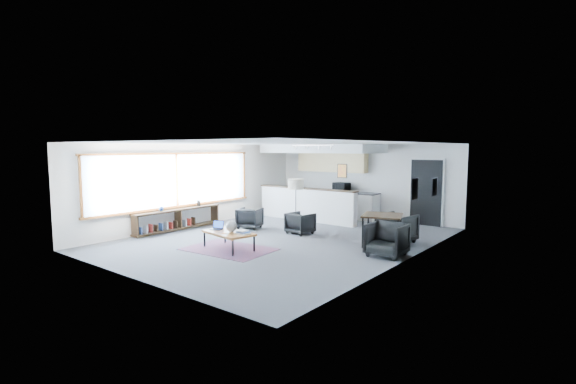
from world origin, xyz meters
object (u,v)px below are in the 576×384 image
Objects in this scene: floor_lamp at (296,186)px; dining_table at (383,217)px; book_stack at (243,232)px; ceramic_pot at (232,226)px; dining_chair_far at (397,229)px; laptop at (217,227)px; armchair_left at (250,217)px; armchair_right at (300,222)px; dining_chair_near at (387,241)px; microwave at (341,186)px; coffee_table at (229,233)px.

dining_table is (2.67, 0.10, -0.65)m from floor_lamp.
dining_table is (2.33, 2.63, 0.25)m from book_stack.
ceramic_pot is 4.31m from dining_chair_far.
laptop is at bearing -103.10° from floor_lamp.
dining_chair_far reaches higher than armchair_left.
dining_chair_far is at bearing -160.08° from armchair_right.
dining_chair_near is 5.59m from microwave.
dining_table reaches higher than coffee_table.
dining_chair_near is (2.86, 1.76, -0.12)m from book_stack.
ceramic_pot is 0.38× the size of dining_chair_near.
dining_table is (4.23, 0.39, 0.38)m from armchair_left.
ceramic_pot is at bearing 179.99° from book_stack.
dining_chair_far is at bearing 52.68° from book_stack.
microwave is at bearing 98.36° from floor_lamp.
book_stack is 0.45× the size of armchair_right.
armchair_right is at bearing -178.01° from dining_table.
dining_chair_far is at bearing 77.68° from dining_table.
armchair_right is 0.57× the size of dining_table.
dining_chair_far reaches higher than book_stack.
armchair_right is (0.74, 2.51, -0.15)m from laptop.
ceramic_pot is at bearing -21.89° from laptop.
armchair_right is at bearing 25.22° from dining_chair_far.
book_stack is 3.52m from dining_table.
book_stack is at bearing -77.06° from microwave.
microwave is (-3.29, 2.65, 0.76)m from dining_chair_far.
armchair_left reaches higher than book_stack.
floor_lamp is at bearing 97.01° from coffee_table.
book_stack is 0.55× the size of microwave.
floor_lamp is (-0.34, 2.53, 0.90)m from book_stack.
armchair_right is at bearing 169.20° from armchair_left.
floor_lamp is at bearing 24.71° from dining_chair_far.
floor_lamp reaches higher than dining_chair_near.
microwave is (-0.83, 5.88, 0.64)m from book_stack.
dining_chair_far is (2.91, 3.27, -0.04)m from coffee_table.
armchair_right reaches higher than laptop.
dining_chair_near is at bearing 37.98° from coffee_table.
floor_lamp is at bearing 164.37° from dining_chair_near.
book_stack is at bearing -150.48° from dining_chair_near.
dining_table is at bearing -40.90° from microwave.
dining_chair_far is (2.65, 0.69, 0.02)m from armchair_right.
laptop is (-0.47, 0.07, 0.09)m from coffee_table.
coffee_table is 2.09× the size of armchair_right.
dining_chair_near is (3.19, -0.77, -1.02)m from floor_lamp.
coffee_table is 3.76m from dining_chair_near.
dining_table is 1.65× the size of dining_chair_far.
armchair_left is 4.27m from dining_table.
laptop is at bearing -157.46° from dining_chair_near.
ceramic_pot is 5.92m from microwave.
microwave reaches higher than book_stack.
armchair_right is (1.72, 0.30, -0.01)m from armchair_left.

